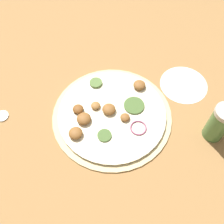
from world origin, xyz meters
TOP-DOWN VIEW (x-y plane):
  - ground_plane at (0.00, 0.00)m, footprint 3.00×3.00m
  - pizza at (0.00, -0.00)m, footprint 0.31×0.31m
  - spice_jar at (-0.13, 0.22)m, footprint 0.05×0.05m
  - loose_cap at (0.19, -0.22)m, footprint 0.03×0.03m
  - flour_patch at (-0.21, 0.08)m, footprint 0.13×0.13m

SIDE VIEW (x-z plane):
  - ground_plane at x=0.00m, z-range 0.00..0.00m
  - flour_patch at x=-0.21m, z-range 0.00..0.00m
  - loose_cap at x=0.19m, z-range 0.00..0.01m
  - pizza at x=0.00m, z-range -0.01..0.02m
  - spice_jar at x=-0.13m, z-range 0.00..0.11m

